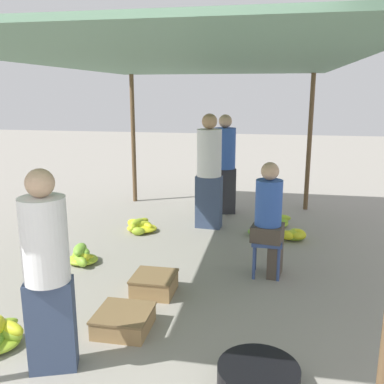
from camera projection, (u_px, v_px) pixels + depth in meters
canopy_post_back_left at (133, 140)px, 8.09m from camera, size 0.08×0.08×2.40m
canopy_post_back_right at (309, 143)px, 7.51m from camera, size 0.08×0.08×2.40m
canopy_tarp at (187, 62)px, 4.82m from camera, size 3.63×6.05×0.04m
vendor_foreground at (47, 270)px, 3.13m from camera, size 0.43×0.43×1.57m
stool at (267, 247)px, 4.91m from camera, size 0.34×0.34×0.43m
vendor_seated at (270, 218)px, 4.83m from camera, size 0.39×0.39×1.33m
basin_black at (258, 377)px, 3.08m from camera, size 0.60×0.60×0.16m
banana_pile_left_1 at (82, 257)px, 5.28m from camera, size 0.39×0.41×0.25m
banana_pile_left_2 at (139, 226)px, 6.52m from camera, size 0.51×0.48×0.20m
banana_pile_right_0 at (262, 230)px, 6.36m from camera, size 0.44×0.52×0.22m
banana_pile_right_1 at (294, 235)px, 6.15m from camera, size 0.45×0.39×0.17m
banana_pile_right_2 at (277, 222)px, 6.78m from camera, size 0.47×0.35×0.19m
crate_near at (154, 284)px, 4.52m from camera, size 0.45×0.45×0.20m
crate_mid at (124, 321)px, 3.82m from camera, size 0.48×0.48×0.18m
shopper_walking_mid at (225, 163)px, 7.35m from camera, size 0.44×0.44×1.72m
shopper_walking_far at (209, 170)px, 6.54m from camera, size 0.41×0.41×1.77m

